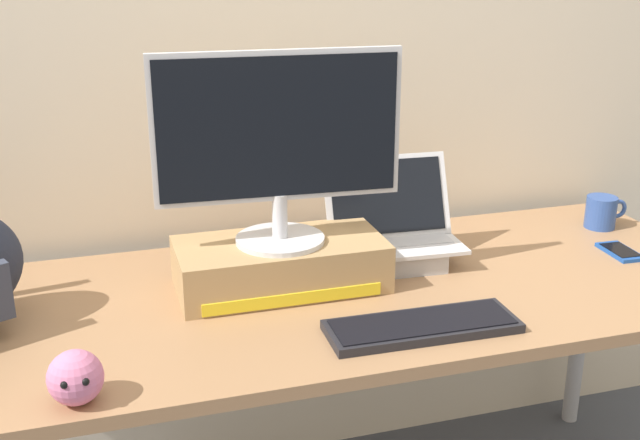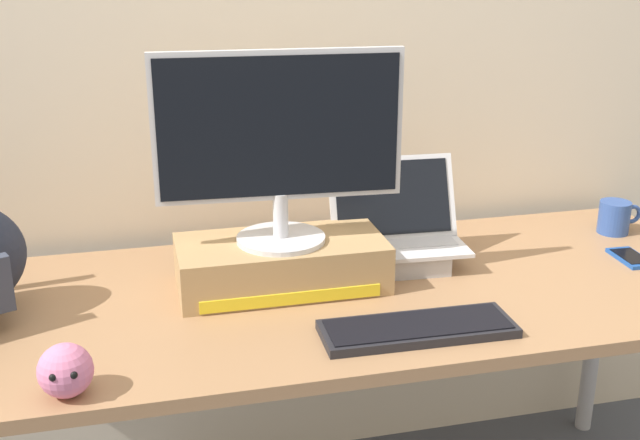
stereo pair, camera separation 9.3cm
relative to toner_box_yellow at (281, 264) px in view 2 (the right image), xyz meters
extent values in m
cube|color=beige|center=(0.08, 0.44, 0.49)|extent=(7.00, 0.10, 2.60)
cube|color=#99704C|center=(0.08, -0.05, -0.07)|extent=(2.09, 0.78, 0.03)
cylinder|color=#B2B2B7|center=(1.07, 0.28, -0.45)|extent=(0.05, 0.05, 0.72)
cube|color=#A88456|center=(0.00, 0.00, 0.00)|extent=(0.49, 0.24, 0.12)
cube|color=yellow|center=(0.00, -0.12, -0.04)|extent=(0.42, 0.00, 0.03)
cylinder|color=silver|center=(0.00, 0.00, 0.06)|extent=(0.21, 0.21, 0.01)
cylinder|color=silver|center=(0.00, 0.00, 0.12)|extent=(0.04, 0.04, 0.10)
cube|color=silver|center=(0.00, 0.00, 0.33)|extent=(0.57, 0.05, 0.34)
cube|color=black|center=(0.00, -0.01, 0.33)|extent=(0.54, 0.04, 0.32)
cube|color=#ADADB2|center=(0.31, 0.06, -0.03)|extent=(0.23, 0.21, 0.05)
cube|color=silver|center=(0.31, 0.06, 0.00)|extent=(0.34, 0.23, 0.01)
cube|color=#B7B7BC|center=(0.31, 0.08, 0.00)|extent=(0.30, 0.13, 0.00)
cube|color=silver|center=(0.32, 0.12, 0.10)|extent=(0.33, 0.11, 0.20)
cube|color=black|center=(0.32, 0.12, 0.10)|extent=(0.30, 0.09, 0.18)
cube|color=black|center=(0.23, -0.31, -0.05)|extent=(0.42, 0.15, 0.02)
cube|color=black|center=(0.23, -0.31, -0.04)|extent=(0.39, 0.13, 0.00)
cylinder|color=#2D4C93|center=(0.98, 0.14, -0.01)|extent=(0.09, 0.09, 0.09)
torus|color=#2D4C93|center=(1.04, 0.14, -0.01)|extent=(0.06, 0.01, 0.06)
cube|color=#19479E|center=(0.91, -0.05, -0.05)|extent=(0.07, 0.13, 0.01)
cube|color=black|center=(0.91, -0.05, -0.05)|extent=(0.07, 0.11, 0.00)
sphere|color=#CC7099|center=(-0.47, -0.38, -0.01)|extent=(0.10, 0.10, 0.10)
sphere|color=black|center=(-0.49, -0.43, 0.01)|extent=(0.01, 0.01, 0.01)
sphere|color=black|center=(-0.46, -0.43, 0.01)|extent=(0.01, 0.01, 0.01)
camera|label=1|loc=(-0.42, -1.70, 0.73)|focal=44.74mm
camera|label=2|loc=(-0.33, -1.72, 0.73)|focal=44.74mm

